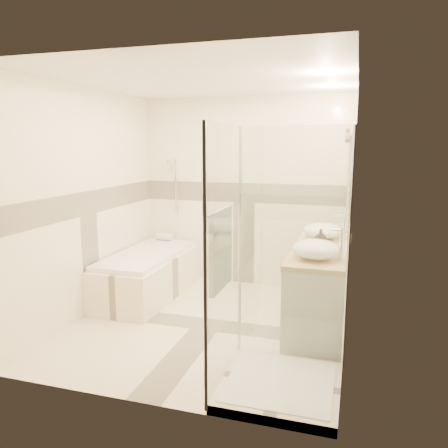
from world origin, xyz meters
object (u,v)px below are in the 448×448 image
(shower_enclosure, at_px, (268,324))
(vessel_sink_far, at_px, (316,249))
(amenity_bottle_b, at_px, (321,237))
(vessel_sink_near, at_px, (323,230))
(bathtub, at_px, (148,272))
(amenity_bottle_a, at_px, (320,239))
(vanity, at_px, (320,287))

(shower_enclosure, relative_size, vessel_sink_far, 4.64)
(shower_enclosure, xyz_separation_m, amenity_bottle_b, (0.27, 1.39, 0.43))
(vessel_sink_near, distance_m, vessel_sink_far, 0.93)
(bathtub, xyz_separation_m, amenity_bottle_a, (2.13, -0.31, 0.62))
(vessel_sink_near, xyz_separation_m, amenity_bottle_b, (0.00, -0.36, -0.00))
(vessel_sink_near, distance_m, amenity_bottle_b, 0.36)
(vanity, relative_size, vessel_sink_near, 3.74)
(vanity, height_order, shower_enclosure, shower_enclosure)
(vessel_sink_near, bearing_deg, amenity_bottle_b, -90.00)
(amenity_bottle_a, bearing_deg, bathtub, 171.75)
(amenity_bottle_a, relative_size, amenity_bottle_b, 0.89)
(vanity, bearing_deg, vessel_sink_far, -92.54)
(vessel_sink_near, distance_m, amenity_bottle_a, 0.44)
(vanity, bearing_deg, amenity_bottle_b, 99.47)
(amenity_bottle_a, height_order, amenity_bottle_b, amenity_bottle_b)
(vessel_sink_near, height_order, amenity_bottle_a, vessel_sink_near)
(shower_enclosure, xyz_separation_m, vessel_sink_far, (0.27, 0.82, 0.43))
(shower_enclosure, height_order, amenity_bottle_b, shower_enclosure)
(bathtub, xyz_separation_m, vessel_sink_near, (2.13, 0.13, 0.63))
(vanity, bearing_deg, shower_enclosure, -102.97)
(vessel_sink_far, bearing_deg, shower_enclosure, -108.38)
(vanity, xyz_separation_m, amenity_bottle_b, (-0.02, 0.12, 0.51))
(bathtub, height_order, amenity_bottle_a, amenity_bottle_a)
(vanity, relative_size, vessel_sink_far, 3.68)
(bathtub, xyz_separation_m, amenity_bottle_b, (2.13, -0.23, 0.63))
(shower_enclosure, relative_size, amenity_bottle_a, 13.44)
(amenity_bottle_b, bearing_deg, bathtub, 173.83)
(vanity, relative_size, amenity_bottle_b, 9.50)
(bathtub, relative_size, shower_enclosure, 0.83)
(amenity_bottle_b, bearing_deg, vessel_sink_near, 90.00)
(vanity, distance_m, vessel_sink_far, 0.68)
(vanity, distance_m, shower_enclosure, 1.31)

